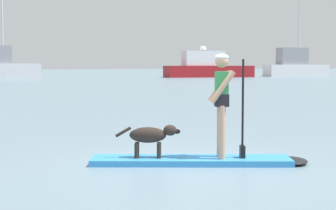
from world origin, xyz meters
TOP-DOWN VIEW (x-y plane):
  - ground_plane at (0.00, 0.00)m, footprint 400.00×400.00m
  - paddleboard at (0.21, -0.09)m, footprint 3.54×1.99m
  - person_paddler at (0.47, -0.20)m, footprint 0.68×0.59m
  - dog at (-0.61, 0.25)m, footprint 1.02×0.49m
  - moored_boat_center at (28.26, 56.33)m, footprint 12.16×4.49m
  - moored_boat_outer at (42.08, 56.08)m, footprint 9.18×4.70m

SIDE VIEW (x-z plane):
  - ground_plane at x=0.00m, z-range 0.00..0.00m
  - paddleboard at x=0.21m, z-range 0.00..0.10m
  - dog at x=-0.61m, z-range 0.19..0.73m
  - person_paddler at x=0.47m, z-range 0.24..1.94m
  - moored_boat_center at x=28.26m, z-range -0.76..3.38m
  - moored_boat_outer at x=42.08m, z-range -4.06..7.12m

